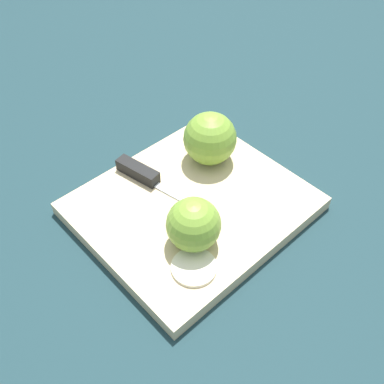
# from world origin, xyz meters

# --- Properties ---
(ground_plane) EXTENTS (4.00, 4.00, 0.00)m
(ground_plane) POSITION_xyz_m (0.00, 0.00, 0.00)
(ground_plane) COLOR #193338
(cutting_board) EXTENTS (0.36, 0.32, 0.02)m
(cutting_board) POSITION_xyz_m (0.00, 0.00, 0.01)
(cutting_board) COLOR #D1B789
(cutting_board) RESTS_ON ground_plane
(apple_half_left) EXTENTS (0.09, 0.09, 0.09)m
(apple_half_left) POSITION_xyz_m (-0.09, -0.04, 0.07)
(apple_half_left) COLOR olive
(apple_half_left) RESTS_ON cutting_board
(apple_half_right) EXTENTS (0.08, 0.08, 0.08)m
(apple_half_right) POSITION_xyz_m (0.06, 0.05, 0.06)
(apple_half_right) COLOR olive
(apple_half_right) RESTS_ON cutting_board
(knife) EXTENTS (0.03, 0.15, 0.02)m
(knife) POSITION_xyz_m (0.02, -0.10, 0.03)
(knife) COLOR silver
(knife) RESTS_ON cutting_board
(apple_slice) EXTENTS (0.06, 0.06, 0.01)m
(apple_slice) POSITION_xyz_m (0.09, 0.08, 0.03)
(apple_slice) COLOR #EFE5C6
(apple_slice) RESTS_ON cutting_board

